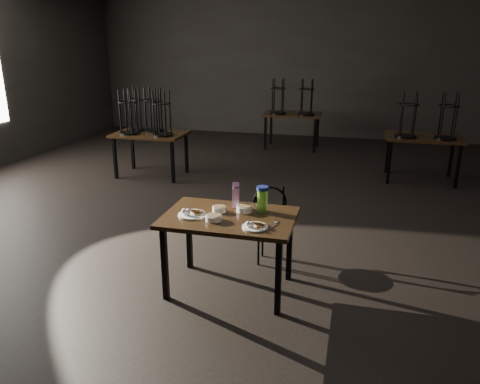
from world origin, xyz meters
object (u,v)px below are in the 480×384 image
(juice_carton, at_px, (236,196))
(water_bottle, at_px, (262,199))
(main_table, at_px, (229,224))
(bentwood_chair, at_px, (270,218))

(juice_carton, bearing_deg, water_bottle, -11.00)
(main_table, distance_m, bentwood_chair, 0.78)
(main_table, height_order, water_bottle, water_bottle)
(juice_carton, bearing_deg, main_table, -90.22)
(bentwood_chair, bearing_deg, juice_carton, -133.87)
(water_bottle, bearing_deg, bentwood_chair, 91.86)
(juice_carton, distance_m, bentwood_chair, 0.67)
(water_bottle, bearing_deg, juice_carton, 169.00)
(juice_carton, xyz_separation_m, water_bottle, (0.27, -0.05, 0.01))
(juice_carton, height_order, water_bottle, juice_carton)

